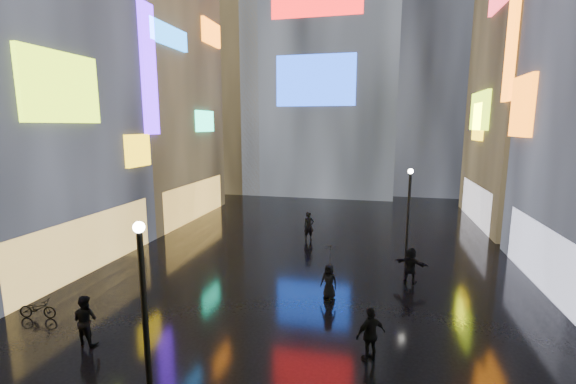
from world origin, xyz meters
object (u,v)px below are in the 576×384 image
(pedestrian_3, at_px, (371,334))
(lamp_far, at_px, (409,208))
(lamp_near, at_px, (144,306))
(bicycle, at_px, (38,309))

(pedestrian_3, bearing_deg, lamp_far, -134.38)
(lamp_near, height_order, bicycle, lamp_near)
(lamp_far, relative_size, pedestrian_3, 2.87)
(pedestrian_3, xyz_separation_m, bicycle, (-12.92, -0.16, -0.51))
(pedestrian_3, relative_size, bicycle, 1.20)
(lamp_near, distance_m, pedestrian_3, 7.05)
(lamp_near, relative_size, pedestrian_3, 2.87)
(bicycle, bearing_deg, lamp_far, -63.09)
(lamp_far, distance_m, bicycle, 18.36)
(bicycle, bearing_deg, pedestrian_3, -98.27)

